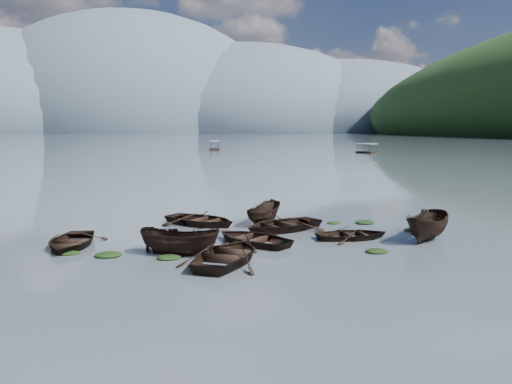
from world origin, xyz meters
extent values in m
plane|color=#4D5860|center=(0.00, 0.00, 0.00)|extent=(2400.00, 2400.00, 0.00)
ellipsoid|color=#475666|center=(-260.00, 900.00, 0.00)|extent=(520.00, 520.00, 280.00)
ellipsoid|color=#475666|center=(-60.00, 900.00, 0.00)|extent=(520.00, 520.00, 340.00)
ellipsoid|color=#475666|center=(140.00, 900.00, 0.00)|extent=(520.00, 520.00, 260.00)
ellipsoid|color=#475666|center=(320.00, 900.00, 0.00)|extent=(520.00, 520.00, 220.00)
imported|color=black|center=(-10.43, 7.45, 0.00)|extent=(3.62, 4.77, 0.93)
imported|color=black|center=(-2.91, 3.11, 0.00)|extent=(5.61, 6.21, 1.06)
imported|color=black|center=(-5.01, 4.78, 0.00)|extent=(4.35, 3.23, 1.58)
imported|color=black|center=(-1.20, 6.53, 0.00)|extent=(5.41, 5.60, 0.95)
imported|color=black|center=(4.39, 6.63, 0.00)|extent=(4.07, 2.95, 0.83)
imported|color=black|center=(8.31, 5.67, 0.00)|extent=(4.45, 4.48, 1.77)
imported|color=black|center=(-3.50, 12.12, 0.00)|extent=(6.02, 5.96, 1.02)
imported|color=black|center=(1.14, 9.58, 0.00)|extent=(6.19, 5.51, 1.06)
imported|color=black|center=(0.44, 11.77, 0.00)|extent=(3.37, 4.14, 1.53)
ellipsoid|color=black|center=(-8.33, 5.05, 0.00)|extent=(1.25, 1.03, 0.27)
ellipsoid|color=black|center=(-5.53, 4.11, 0.00)|extent=(1.10, 0.88, 0.24)
ellipsoid|color=black|center=(4.43, 3.51, 0.00)|extent=(1.14, 0.91, 0.25)
ellipsoid|color=black|center=(4.81, 10.97, 0.00)|extent=(0.89, 0.75, 0.20)
ellipsoid|color=black|center=(8.71, 8.06, 0.00)|extent=(1.09, 0.86, 0.23)
ellipsoid|color=black|center=(-10.19, 5.84, 0.00)|extent=(0.95, 0.76, 0.20)
ellipsoid|color=black|center=(-4.71, 9.44, 0.00)|extent=(0.83, 0.70, 0.17)
ellipsoid|color=black|center=(6.77, 10.64, 0.00)|extent=(1.24, 1.00, 0.27)
camera|label=1|loc=(-5.58, -18.69, 5.96)|focal=35.00mm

